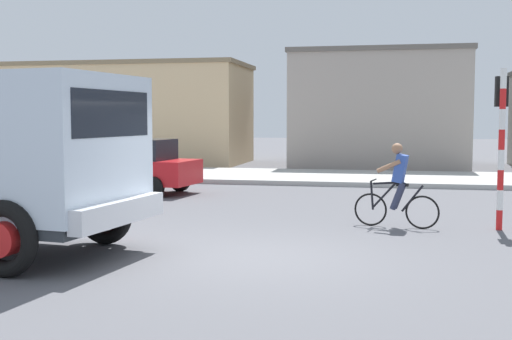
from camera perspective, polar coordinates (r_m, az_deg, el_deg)
name	(u,v)px	position (r m, az deg, el deg)	size (l,w,h in m)	color
ground_plane	(252,257)	(10.52, -0.31, -7.66)	(120.00, 120.00, 0.00)	#56565B
sidewalk_far	(329,177)	(23.66, 6.44, -0.62)	(80.00, 5.00, 0.16)	#ADADA8
cyclist	(397,185)	(13.50, 12.25, -1.32)	(1.70, 0.56, 1.72)	black
traffic_light_pole	(501,126)	(13.80, 20.68, 3.62)	(0.24, 0.43, 3.20)	red
car_red_near	(131,166)	(19.59, -10.91, 0.39)	(4.18, 2.25, 1.60)	red
building_corner_left	(131,114)	(32.84, -10.87, 4.88)	(11.48, 5.36, 4.83)	#D1B284
building_mid_block	(379,110)	(30.74, 10.74, 5.17)	(7.58, 7.98, 5.12)	#9E9389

